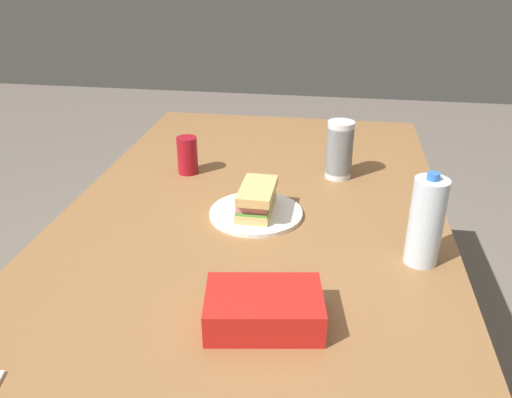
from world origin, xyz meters
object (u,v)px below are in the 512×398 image
Objects in this scene: dining_table at (251,242)px; soda_can_red at (187,155)px; plastic_cup_stack at (339,150)px; sandwich at (256,199)px; water_bottle_tall at (426,222)px; paper_plate at (256,213)px; chip_bag at (264,309)px.

soda_can_red reaches higher than dining_table.
dining_table is at bearing -34.86° from plastic_cup_stack.
water_bottle_tall reaches higher than sandwich.
paper_plate is 0.47m from water_bottle_tall.
soda_can_red is 0.66× the size of plastic_cup_stack.
soda_can_red is 0.49m from plastic_cup_stack.
sandwich is 0.99× the size of plastic_cup_stack.
chip_bag is 1.24× the size of plastic_cup_stack.
paper_plate is at bearing 45.65° from soda_can_red.
plastic_cup_stack is at bearing -108.85° from chip_bag.
paper_plate is 1.40× the size of plastic_cup_stack.
soda_can_red is at bearing -134.57° from sandwich.
sandwich is at bearing 45.43° from soda_can_red.
plastic_cup_stack reaches higher than chip_bag.
dining_table is 8.13× the size of chip_bag.
dining_table is 10.10× the size of plastic_cup_stack.
plastic_cup_stack is (-0.31, 0.22, 0.04)m from sandwich.
soda_can_red is at bearing -72.41° from chip_bag.
plastic_cup_stack reaches higher than sandwich.
chip_bag is at bearing 12.73° from dining_table.
chip_bag is 0.44m from water_bottle_tall.
dining_table is at bearing 41.98° from soda_can_red.
water_bottle_tall is at bearing 68.04° from paper_plate.
water_bottle_tall reaches higher than soda_can_red.
chip_bag reaches higher than paper_plate.
soda_can_red is (-0.29, -0.26, 0.13)m from dining_table.
paper_plate is 2.12× the size of soda_can_red.
sandwich is at bearing -35.33° from plastic_cup_stack.
water_bottle_tall is (0.17, 0.42, 0.05)m from sandwich.
plastic_cup_stack is at bearing 95.06° from soda_can_red.
water_bottle_tall is (0.17, 0.42, 0.10)m from paper_plate.
paper_plate is 1.12× the size of chip_bag.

